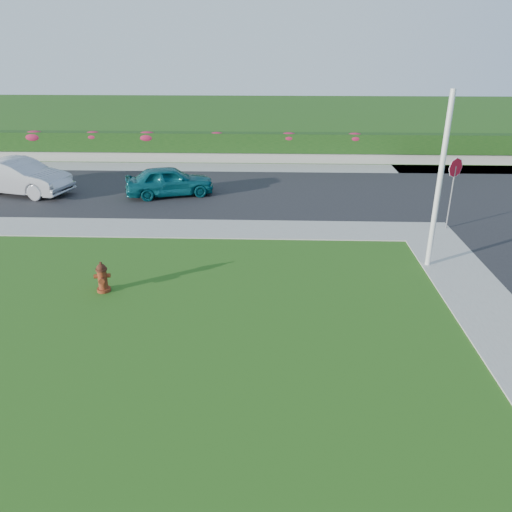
{
  "coord_description": "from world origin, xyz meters",
  "views": [
    {
      "loc": [
        1.25,
        -8.77,
        6.59
      ],
      "look_at": [
        0.77,
        4.41,
        0.9
      ],
      "focal_mm": 35.0,
      "sensor_mm": 36.0,
      "label": 1
    }
  ],
  "objects_px": {
    "sedan_teal": "(170,181)",
    "utility_pole": "(439,183)",
    "stop_sign": "(454,176)",
    "sedan_silver": "(19,177)",
    "fire_hydrant": "(102,278)"
  },
  "relations": [
    {
      "from": "fire_hydrant",
      "to": "sedan_teal",
      "type": "bearing_deg",
      "value": 77.99
    },
    {
      "from": "utility_pole",
      "to": "stop_sign",
      "type": "bearing_deg",
      "value": 64.32
    },
    {
      "from": "stop_sign",
      "to": "sedan_silver",
      "type": "bearing_deg",
      "value": 156.61
    },
    {
      "from": "fire_hydrant",
      "to": "sedan_teal",
      "type": "xyz_separation_m",
      "value": [
        0.06,
        9.56,
        0.29
      ]
    },
    {
      "from": "sedan_teal",
      "to": "utility_pole",
      "type": "height_order",
      "value": "utility_pole"
    },
    {
      "from": "sedan_teal",
      "to": "utility_pole",
      "type": "distance_m",
      "value": 12.38
    },
    {
      "from": "sedan_silver",
      "to": "stop_sign",
      "type": "bearing_deg",
      "value": -87.64
    },
    {
      "from": "sedan_silver",
      "to": "utility_pole",
      "type": "distance_m",
      "value": 18.39
    },
    {
      "from": "sedan_silver",
      "to": "utility_pole",
      "type": "relative_size",
      "value": 0.9
    },
    {
      "from": "sedan_teal",
      "to": "sedan_silver",
      "type": "relative_size",
      "value": 0.82
    },
    {
      "from": "utility_pole",
      "to": "stop_sign",
      "type": "relative_size",
      "value": 1.97
    },
    {
      "from": "fire_hydrant",
      "to": "sedan_silver",
      "type": "xyz_separation_m",
      "value": [
        -6.95,
        9.59,
        0.41
      ]
    },
    {
      "from": "fire_hydrant",
      "to": "sedan_teal",
      "type": "distance_m",
      "value": 9.56
    },
    {
      "from": "fire_hydrant",
      "to": "sedan_silver",
      "type": "height_order",
      "value": "sedan_silver"
    },
    {
      "from": "sedan_teal",
      "to": "sedan_silver",
      "type": "distance_m",
      "value": 7.0
    }
  ]
}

